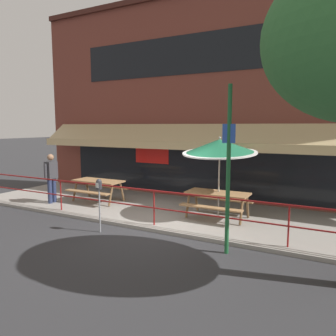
{
  "coord_description": "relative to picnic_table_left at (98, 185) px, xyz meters",
  "views": [
    {
      "loc": [
        4.38,
        -7.14,
        2.78
      ],
      "look_at": [
        -0.26,
        1.6,
        1.5
      ],
      "focal_mm": 35.0,
      "sensor_mm": 36.0,
      "label": 1
    }
  ],
  "objects": [
    {
      "name": "patio_deck",
      "position": [
        3.17,
        0.21,
        -0.66
      ],
      "size": [
        15.0,
        4.0,
        0.1
      ],
      "primitive_type": "cube",
      "color": "gray",
      "rests_on": "ground"
    },
    {
      "name": "patio_umbrella_centre",
      "position": [
        4.45,
        0.07,
        1.47
      ],
      "size": [
        2.14,
        2.14,
        2.38
      ],
      "color": "#B7B2A8",
      "rests_on": "patio_deck"
    },
    {
      "name": "ground_plane",
      "position": [
        3.17,
        -1.79,
        -0.71
      ],
      "size": [
        120.0,
        120.0,
        0.0
      ],
      "primitive_type": "plane",
      "color": "#2D2D30"
    },
    {
      "name": "restaurant_building",
      "position": [
        3.17,
        2.44,
        3.07
      ],
      "size": [
        15.0,
        1.6,
        7.61
      ],
      "color": "brown",
      "rests_on": "ground"
    },
    {
      "name": "patio_railing",
      "position": [
        3.17,
        -1.49,
        0.09
      ],
      "size": [
        13.84,
        0.04,
        0.97
      ],
      "color": "maroon",
      "rests_on": "patio_deck"
    },
    {
      "name": "pedestrian_walking",
      "position": [
        -1.3,
        -0.91,
        0.35
      ],
      "size": [
        0.26,
        0.62,
        1.71
      ],
      "color": "navy",
      "rests_on": "patio_deck"
    },
    {
      "name": "street_sign_pole",
      "position": [
        5.45,
        -2.24,
        1.17
      ],
      "size": [
        0.28,
        0.09,
        3.64
      ],
      "color": "#1E6033",
      "rests_on": "ground"
    },
    {
      "name": "picnic_table_left",
      "position": [
        0.0,
        0.0,
        0.0
      ],
      "size": [
        1.8,
        1.42,
        0.76
      ],
      "color": "#997047",
      "rests_on": "patio_deck"
    },
    {
      "name": "parking_meter_near",
      "position": [
        2.06,
        -2.41,
        0.44
      ],
      "size": [
        0.15,
        0.16,
        1.42
      ],
      "color": "gray",
      "rests_on": "ground"
    },
    {
      "name": "picnic_table_centre",
      "position": [
        4.45,
        -0.03,
        0.0
      ],
      "size": [
        1.8,
        1.42,
        0.76
      ],
      "color": "#997047",
      "rests_on": "patio_deck"
    }
  ]
}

